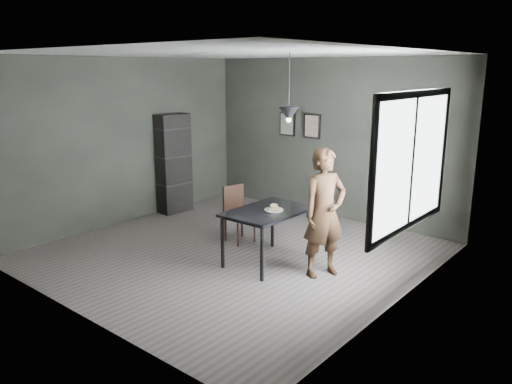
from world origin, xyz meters
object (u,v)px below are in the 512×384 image
Objects in this scene: white_plate at (274,210)px; pendant_lamp at (289,113)px; woman at (324,213)px; shelf_unit at (173,164)px; wood_chair at (237,210)px; cafe_table at (268,215)px.

pendant_lamp is (0.16, 0.08, 1.29)m from white_plate.
woman is 1.92× the size of pendant_lamp.
woman is 0.92× the size of shelf_unit.
shelf_unit is at bearing 163.94° from white_plate.
shelf_unit is at bearing 178.42° from wood_chair.
white_plate is 1.31m from pendant_lamp.
wood_chair is 0.48× the size of shelf_unit.
shelf_unit is (-1.98, 0.47, 0.42)m from wood_chair.
white_plate is 1.13m from wood_chair.
pendant_lamp is (0.25, 0.10, 1.38)m from cafe_table.
wood_chair is 1.00× the size of pendant_lamp.
shelf_unit is (-3.01, 0.87, 0.15)m from white_plate.
cafe_table is at bearing 123.96° from woman.
cafe_table is at bearing -169.42° from white_plate.
cafe_table is at bearing -12.38° from shelf_unit.
pendant_lamp is (1.19, -0.31, 1.56)m from wood_chair.
woman is (0.72, 0.12, 0.08)m from white_plate.
cafe_table is 1.39× the size of pendant_lamp.
pendant_lamp is at bearing 27.52° from white_plate.
wood_chair is (-1.03, 0.40, -0.27)m from white_plate.
woman is at bearing 9.12° from white_plate.
white_plate is 0.73m from woman.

